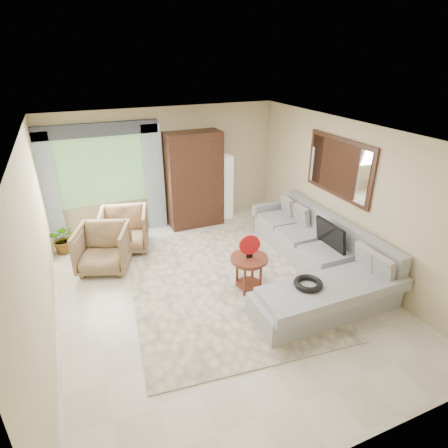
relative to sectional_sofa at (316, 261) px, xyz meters
name	(u,v)px	position (x,y,z in m)	size (l,w,h in m)	color
ground	(218,292)	(-1.78, 0.18, -0.28)	(6.00, 6.00, 0.00)	silver
area_rug	(222,282)	(-1.62, 0.42, -0.27)	(3.00, 4.00, 0.02)	beige
sectional_sofa	(316,261)	(0.00, 0.00, 0.00)	(2.30, 3.46, 0.90)	#A2A4AA
tv_screen	(330,235)	(0.27, 0.02, 0.44)	(0.06, 0.74, 0.48)	black
garden_hose	(308,283)	(-0.78, -0.85, 0.26)	(0.43, 0.43, 0.09)	black
coffee_table	(249,273)	(-1.30, 0.05, 0.04)	(0.62, 0.62, 0.62)	#532116
red_disc	(250,245)	(-1.30, 0.05, 0.56)	(0.34, 0.34, 0.03)	#B11114
armchair_left	(103,248)	(-3.40, 1.69, 0.13)	(0.88, 0.90, 0.82)	olive
armchair_right	(124,230)	(-2.92, 2.29, 0.13)	(0.89, 0.91, 0.83)	#8F6E4E
potted_plant	(63,238)	(-4.06, 2.63, 0.01)	(0.54, 0.46, 0.60)	#999999
armoire	(194,180)	(-1.23, 2.90, 0.77)	(1.20, 0.55, 2.10)	black
floor_lamp	(226,187)	(-0.43, 2.96, 0.47)	(0.24, 0.24, 1.50)	silver
window	(101,171)	(-3.13, 3.15, 1.12)	(1.80, 0.04, 1.40)	#669E59
curtain_left	(48,191)	(-4.18, 3.06, 0.87)	(0.40, 0.08, 2.30)	#9EB7CC
curtain_right	(154,178)	(-2.08, 3.06, 0.87)	(0.40, 0.08, 2.30)	#9EB7CC
valance	(96,130)	(-3.13, 3.08, 1.97)	(2.40, 0.12, 0.26)	#1E232D
wall_mirror	(339,168)	(0.68, 0.53, 1.47)	(0.05, 1.70, 1.05)	black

